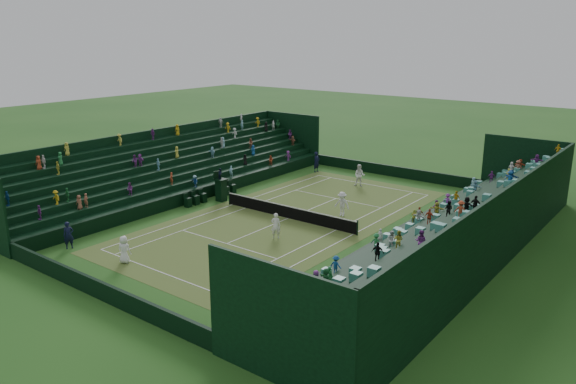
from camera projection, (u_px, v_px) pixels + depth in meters
name	position (u px, v px, depth m)	size (l,w,h in m)	color
ground	(288.00, 219.00, 40.55)	(160.00, 160.00, 0.00)	#23571B
court_surface	(288.00, 219.00, 40.55)	(12.97, 26.77, 0.01)	#366E24
perimeter_wall_north	(391.00, 171.00, 52.53)	(17.17, 0.20, 1.00)	black
perimeter_wall_south	(96.00, 288.00, 28.29)	(17.17, 0.20, 1.00)	black
perimeter_wall_east	(394.00, 237.00, 35.43)	(0.20, 31.77, 1.00)	black
perimeter_wall_west	(205.00, 192.00, 45.39)	(0.20, 31.77, 1.00)	black
north_grandstand	(460.00, 235.00, 32.70)	(6.60, 32.00, 4.90)	black
south_grandstand	(170.00, 172.00, 47.55)	(6.60, 32.00, 4.90)	black
tennis_net	(288.00, 212.00, 40.40)	(11.67, 0.10, 1.06)	black
umpire_chair	(221.00, 187.00, 44.58)	(0.85, 0.85, 2.68)	black
courtside_chairs	(211.00, 195.00, 45.08)	(0.48, 5.46, 1.05)	black
player_near_west	(124.00, 250.00, 32.50)	(0.81, 0.52, 1.65)	white
player_near_east	(276.00, 226.00, 36.42)	(0.63, 0.41, 1.73)	white
player_far_west	(360.00, 175.00, 48.89)	(0.94, 0.74, 1.94)	white
player_far_east	(342.00, 204.00, 40.92)	(1.18, 0.68, 1.82)	white
line_judge_north	(317.00, 162.00, 53.99)	(0.72, 0.47, 1.98)	black
line_judge_south	(69.00, 235.00, 34.71)	(0.63, 0.41, 1.72)	black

